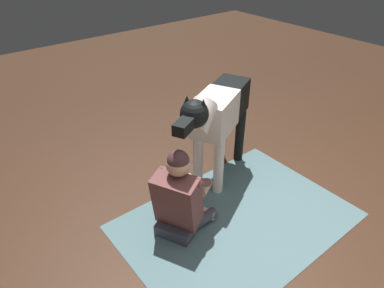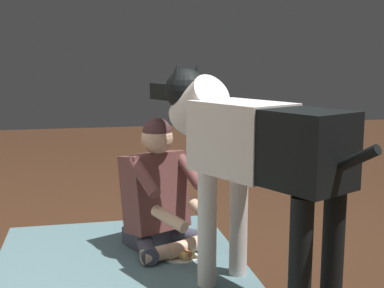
{
  "view_description": "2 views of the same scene",
  "coord_description": "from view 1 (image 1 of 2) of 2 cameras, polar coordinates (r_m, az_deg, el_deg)",
  "views": [
    {
      "loc": [
        1.85,
        1.77,
        2.48
      ],
      "look_at": [
        0.14,
        -0.38,
        0.72
      ],
      "focal_mm": 32.86,
      "sensor_mm": 36.0,
      "label": 1
    },
    {
      "loc": [
        -2.79,
        0.29,
        1.26
      ],
      "look_at": [
        0.27,
        -0.36,
        0.73
      ],
      "focal_mm": 47.38,
      "sensor_mm": 36.0,
      "label": 2
    }
  ],
  "objects": [
    {
      "name": "large_dog",
      "position": [
        3.58,
        4.08,
        4.7
      ],
      "size": [
        1.48,
        0.81,
        1.23
      ],
      "color": "silver",
      "rests_on": "ground"
    },
    {
      "name": "ground_plane",
      "position": [
        3.56,
        5.66,
        -11.59
      ],
      "size": [
        13.21,
        13.21,
        0.0
      ],
      "primitive_type": "plane",
      "color": "#3C2315"
    },
    {
      "name": "area_rug",
      "position": [
        3.53,
        7.29,
        -12.18
      ],
      "size": [
        2.17,
        1.52,
        0.01
      ],
      "primitive_type": "cube",
      "color": "slate",
      "rests_on": "ground"
    },
    {
      "name": "person_sitting_on_floor",
      "position": [
        3.2,
        -1.99,
        -8.75
      ],
      "size": [
        0.71,
        0.63,
        0.88
      ],
      "color": "#3B3B4A",
      "rests_on": "ground"
    },
    {
      "name": "hot_dog_on_plate",
      "position": [
        3.59,
        -0.11,
        -10.5
      ],
      "size": [
        0.23,
        0.23,
        0.06
      ],
      "color": "white",
      "rests_on": "ground"
    }
  ]
}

